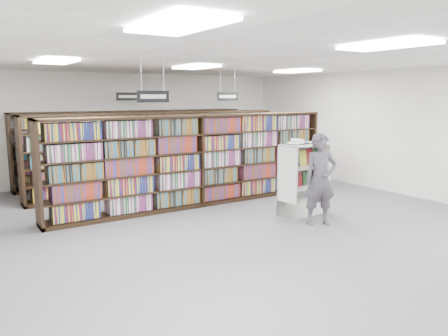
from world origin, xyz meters
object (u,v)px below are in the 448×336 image
open_book (298,142)px  endcap_display (302,190)px  bookshelf_row_near (197,160)px  shopper (320,180)px

open_book → endcap_display: bearing=-15.1°
endcap_display → open_book: bearing=167.2°
bookshelf_row_near → endcap_display: bookshelf_row_near is taller
open_book → shopper: size_ratio=0.36×
bookshelf_row_near → shopper: size_ratio=3.87×
endcap_display → shopper: (-0.30, -0.82, 0.40)m
bookshelf_row_near → open_book: size_ratio=10.71×
open_book → bookshelf_row_near: bearing=118.8°
bookshelf_row_near → endcap_display: (1.54, -1.88, -0.55)m
shopper → endcap_display: bearing=90.2°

